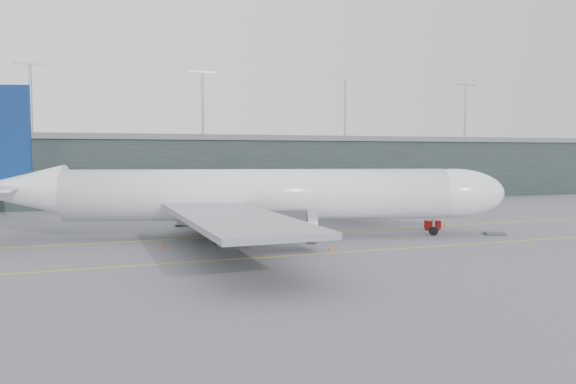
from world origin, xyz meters
name	(u,v)px	position (x,y,z in m)	size (l,w,h in m)	color
ground	(233,232)	(0.00, 0.00, 0.00)	(320.00, 320.00, 0.00)	slate
taxiline_a	(240,236)	(0.00, -4.00, 0.01)	(160.00, 0.25, 0.02)	gold
taxiline_b	(277,256)	(0.00, -20.00, 0.01)	(160.00, 0.25, 0.02)	gold
taxiline_lead_main	(234,216)	(5.00, 20.00, 0.01)	(0.25, 60.00, 0.02)	gold
terminal	(174,168)	(0.00, 58.00, 7.62)	(240.00, 36.00, 29.00)	#1E2929
main_aircraft	(255,196)	(1.48, -6.01, 5.57)	(69.79, 64.27, 19.83)	white
jet_bridge	(289,182)	(17.74, 26.33, 5.59)	(12.55, 48.77, 7.47)	#28282D
gse_cart	(433,225)	(27.99, -7.61, 0.77)	(2.06, 1.33, 1.39)	#A5100B
baggage_dolly	(495,234)	(33.31, -14.54, 0.16)	(2.62, 2.09, 0.26)	#3D3E43
uld_a	(181,220)	(-5.98, 8.99, 0.93)	(1.97, 1.59, 1.77)	#3E3E43
uld_b	(206,217)	(-1.68, 11.23, 0.93)	(2.16, 1.83, 1.77)	#3E3E43
uld_c	(213,217)	(-0.76, 10.20, 1.01)	(2.46, 2.16, 1.92)	#3E3E43
cone_nose	(445,225)	(31.70, -5.32, 0.33)	(0.42, 0.42, 0.67)	#CF550B
cone_wing_stbd	(332,247)	(7.19, -18.30, 0.32)	(0.41, 0.41, 0.65)	orange
cone_wing_port	(256,219)	(6.73, 11.49, 0.37)	(0.47, 0.47, 0.75)	orange
cone_tail	(164,245)	(-10.98, -10.37, 0.37)	(0.47, 0.47, 0.75)	#DE4B0C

